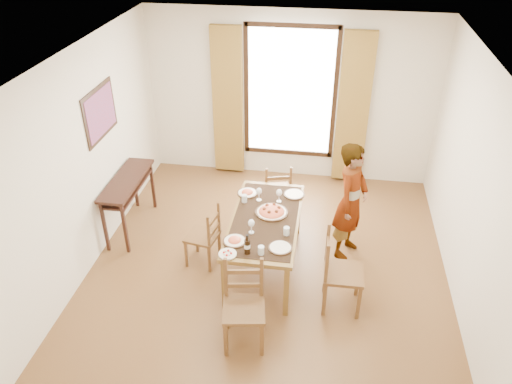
# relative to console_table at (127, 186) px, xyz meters

# --- Properties ---
(ground) EXTENTS (5.00, 5.00, 0.00)m
(ground) POSITION_rel_console_table_xyz_m (2.03, -0.60, -0.68)
(ground) COLOR #572E1B
(ground) RESTS_ON ground
(room_shell) EXTENTS (4.60, 5.10, 2.74)m
(room_shell) POSITION_rel_console_table_xyz_m (2.03, -0.47, 0.86)
(room_shell) COLOR silver
(room_shell) RESTS_ON ground
(console_table) EXTENTS (0.38, 1.20, 0.80)m
(console_table) POSITION_rel_console_table_xyz_m (0.00, 0.00, 0.00)
(console_table) COLOR black
(console_table) RESTS_ON ground
(dining_table) EXTENTS (0.82, 1.71, 0.76)m
(dining_table) POSITION_rel_console_table_xyz_m (1.99, -0.56, -0.00)
(dining_table) COLOR brown
(dining_table) RESTS_ON ground
(chair_west) EXTENTS (0.44, 0.44, 0.85)m
(chair_west) POSITION_rel_console_table_xyz_m (1.21, -0.59, -0.29)
(chair_west) COLOR brown
(chair_west) RESTS_ON ground
(chair_north) EXTENTS (0.49, 0.49, 0.90)m
(chair_north) POSITION_rel_console_table_xyz_m (1.99, 0.59, -0.27)
(chair_north) COLOR brown
(chair_north) RESTS_ON ground
(chair_south) EXTENTS (0.50, 0.50, 0.98)m
(chair_south) POSITION_rel_console_table_xyz_m (1.93, -1.78, -0.23)
(chair_south) COLOR brown
(chair_south) RESTS_ON ground
(chair_east) EXTENTS (0.45, 0.45, 1.00)m
(chair_east) POSITION_rel_console_table_xyz_m (2.92, -1.10, -0.22)
(chair_east) COLOR brown
(chair_east) RESTS_ON ground
(man) EXTENTS (0.86, 0.80, 1.59)m
(man) POSITION_rel_console_table_xyz_m (3.01, -0.09, 0.11)
(man) COLOR gray
(man) RESTS_ON ground
(plate_sw) EXTENTS (0.27, 0.27, 0.05)m
(plate_sw) POSITION_rel_console_table_xyz_m (1.71, -1.08, 0.10)
(plate_sw) COLOR silver
(plate_sw) RESTS_ON dining_table
(plate_se) EXTENTS (0.27, 0.27, 0.05)m
(plate_se) POSITION_rel_console_table_xyz_m (2.23, -1.12, 0.10)
(plate_se) COLOR silver
(plate_se) RESTS_ON dining_table
(plate_nw) EXTENTS (0.27, 0.27, 0.05)m
(plate_nw) POSITION_rel_console_table_xyz_m (1.68, -0.05, 0.10)
(plate_nw) COLOR silver
(plate_nw) RESTS_ON dining_table
(plate_ne) EXTENTS (0.27, 0.27, 0.05)m
(plate_ne) POSITION_rel_console_table_xyz_m (2.28, 0.02, 0.10)
(plate_ne) COLOR silver
(plate_ne) RESTS_ON dining_table
(pasta_platter) EXTENTS (0.40, 0.40, 0.10)m
(pasta_platter) POSITION_rel_console_table_xyz_m (2.05, -0.45, 0.12)
(pasta_platter) COLOR red
(pasta_platter) RESTS_ON dining_table
(caprese_plate) EXTENTS (0.20, 0.20, 0.04)m
(caprese_plate) POSITION_rel_console_table_xyz_m (1.67, -1.32, 0.09)
(caprese_plate) COLOR silver
(caprese_plate) RESTS_ON dining_table
(wine_glass_a) EXTENTS (0.08, 0.08, 0.18)m
(wine_glass_a) POSITION_rel_console_table_xyz_m (1.87, -0.88, 0.16)
(wine_glass_a) COLOR white
(wine_glass_a) RESTS_ON dining_table
(wine_glass_b) EXTENTS (0.08, 0.08, 0.18)m
(wine_glass_b) POSITION_rel_console_table_xyz_m (2.11, -0.17, 0.16)
(wine_glass_b) COLOR white
(wine_glass_b) RESTS_ON dining_table
(wine_glass_c) EXTENTS (0.08, 0.08, 0.18)m
(wine_glass_c) POSITION_rel_console_table_xyz_m (1.85, -0.18, 0.16)
(wine_glass_c) COLOR white
(wine_glass_c) RESTS_ON dining_table
(tumbler_a) EXTENTS (0.07, 0.07, 0.10)m
(tumbler_a) POSITION_rel_console_table_xyz_m (2.27, -0.85, 0.12)
(tumbler_a) COLOR silver
(tumbler_a) RESTS_ON dining_table
(tumbler_b) EXTENTS (0.07, 0.07, 0.10)m
(tumbler_b) POSITION_rel_console_table_xyz_m (1.67, -0.24, 0.12)
(tumbler_b) COLOR silver
(tumbler_b) RESTS_ON dining_table
(tumbler_c) EXTENTS (0.07, 0.07, 0.10)m
(tumbler_c) POSITION_rel_console_table_xyz_m (2.03, -1.25, 0.12)
(tumbler_c) COLOR silver
(tumbler_c) RESTS_ON dining_table
(wine_bottle) EXTENTS (0.07, 0.07, 0.25)m
(wine_bottle) POSITION_rel_console_table_xyz_m (1.88, -1.26, 0.20)
(wine_bottle) COLOR black
(wine_bottle) RESTS_ON dining_table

